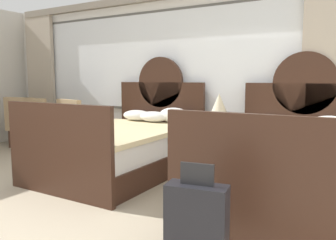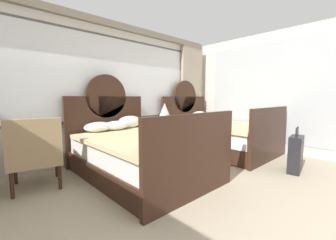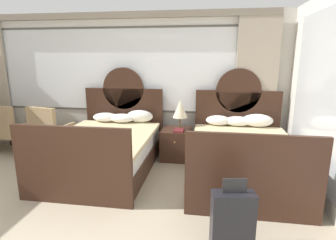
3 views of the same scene
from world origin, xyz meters
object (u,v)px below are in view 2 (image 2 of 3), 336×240
(nightstand_between_beds, at_px, (162,141))
(book_on_nightstand, at_px, (168,128))
(armchair_by_window_left, at_px, (35,153))
(suitcase_on_floor, at_px, (296,154))
(table_lamp_on_nightstand, at_px, (165,111))
(bed_near_mirror, at_px, (218,135))
(bed_near_window, at_px, (139,152))

(nightstand_between_beds, distance_m, book_on_nightstand, 0.32)
(armchair_by_window_left, bearing_deg, suitcase_on_floor, -33.52)
(table_lamp_on_nightstand, relative_size, armchair_by_window_left, 0.57)
(armchair_by_window_left, bearing_deg, bed_near_mirror, -7.90)
(book_on_nightstand, bearing_deg, bed_near_window, -154.05)
(nightstand_between_beds, height_order, book_on_nightstand, book_on_nightstand)
(armchair_by_window_left, relative_size, suitcase_on_floor, 1.29)
(bed_near_window, xyz_separation_m, nightstand_between_beds, (1.10, 0.67, -0.09))
(book_on_nightstand, height_order, armchair_by_window_left, armchair_by_window_left)
(bed_near_window, distance_m, table_lamp_on_nightstand, 1.46)
(suitcase_on_floor, bearing_deg, nightstand_between_beds, 109.85)
(nightstand_between_beds, bearing_deg, bed_near_window, -148.64)
(bed_near_mirror, distance_m, nightstand_between_beds, 1.30)
(bed_near_window, height_order, book_on_nightstand, bed_near_window)
(bed_near_mirror, xyz_separation_m, armchair_by_window_left, (-3.53, 0.49, 0.13))
(suitcase_on_floor, bearing_deg, bed_near_mirror, 81.24)
(bed_near_mirror, bearing_deg, bed_near_window, -179.96)
(bed_near_mirror, distance_m, book_on_nightstand, 1.21)
(nightstand_between_beds, bearing_deg, book_on_nightstand, -64.73)
(bed_near_window, relative_size, nightstand_between_beds, 3.89)
(book_on_nightstand, bearing_deg, table_lamp_on_nightstand, 83.79)
(nightstand_between_beds, xyz_separation_m, book_on_nightstand, (0.05, -0.11, 0.30))
(armchair_by_window_left, height_order, suitcase_on_floor, armchair_by_window_left)
(bed_near_window, distance_m, suitcase_on_floor, 2.57)
(bed_near_mirror, relative_size, book_on_nightstand, 8.59)
(armchair_by_window_left, bearing_deg, bed_near_window, -20.40)
(table_lamp_on_nightstand, bearing_deg, bed_near_window, -150.13)
(suitcase_on_floor, bearing_deg, bed_near_window, 139.33)
(book_on_nightstand, relative_size, armchair_by_window_left, 0.27)
(table_lamp_on_nightstand, bearing_deg, bed_near_mirror, -32.65)
(table_lamp_on_nightstand, xyz_separation_m, armchair_by_window_left, (-2.49, -0.18, -0.44))
(bed_near_window, relative_size, suitcase_on_floor, 2.98)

